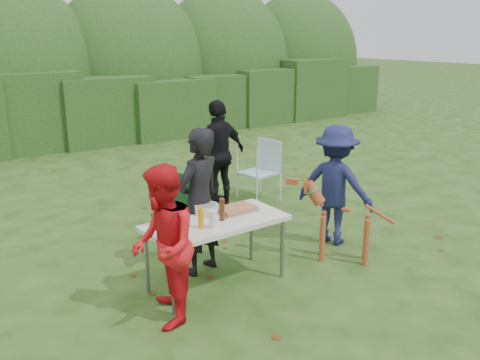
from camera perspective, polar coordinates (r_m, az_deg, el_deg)
ground at (r=5.59m, az=-0.47°, el=-11.86°), size 80.00×80.00×0.00m
hedge_row at (r=12.48m, az=-22.56°, el=6.82°), size 22.00×1.40×1.70m
shrub_backdrop at (r=13.95m, az=-24.54°, el=10.59°), size 20.00×2.60×3.20m
folding_table at (r=5.35m, az=-2.69°, el=-5.08°), size 1.50×0.70×0.74m
person_cook at (r=5.63m, az=-4.61°, el=-2.47°), size 0.69×0.55×1.66m
person_red_jacket at (r=4.71m, az=-8.61°, el=-7.40°), size 0.83×0.91×1.52m
person_black_puffy at (r=7.81m, az=-2.37°, el=2.93°), size 1.02×0.53×1.67m
child at (r=6.54m, az=10.65°, el=-0.59°), size 0.92×1.14×1.54m
dog at (r=6.13m, az=11.73°, el=-4.63°), size 0.99×1.03×0.97m
camping_chair at (r=6.67m, az=-7.28°, el=-3.20°), size 0.71×0.71×0.85m
lawn_chair at (r=8.22m, az=2.13°, el=1.10°), size 0.65×0.65×0.97m
food_tray at (r=5.58m, az=-0.41°, el=-3.46°), size 0.45×0.30×0.02m
focaccia_bread at (r=5.57m, az=-0.41°, el=-3.19°), size 0.40×0.26×0.04m
mustard_bottle at (r=5.10m, az=-4.41°, el=-4.36°), size 0.06×0.06×0.20m
ketchup_bottle at (r=5.02m, az=-6.83°, el=-4.69°), size 0.06×0.06×0.22m
beer_bottle at (r=5.29m, az=-2.04°, el=-3.33°), size 0.06×0.06×0.24m
paper_towel_roll at (r=5.19m, az=-9.08°, el=-3.81°), size 0.12×0.12×0.26m
cup_stack at (r=5.11m, az=-3.03°, el=-4.42°), size 0.08×0.08×0.18m
pasta_bowl at (r=5.53m, az=-3.77°, el=-3.25°), size 0.26×0.26×0.10m
plate_stack at (r=4.98m, az=-7.81°, el=-5.96°), size 0.24×0.24×0.05m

